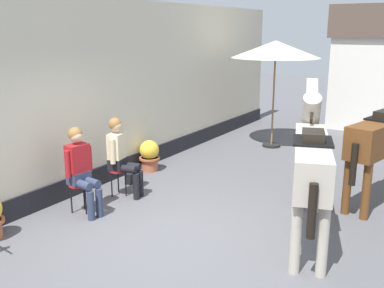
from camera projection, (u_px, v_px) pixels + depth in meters
name	position (u px, v px, depth m)	size (l,w,h in m)	color
ground_plane	(258.00, 179.00, 8.72)	(40.00, 40.00, 0.00)	#56565B
pub_facade_wall	(104.00, 101.00, 8.40)	(0.34, 14.00, 3.40)	beige
seated_visitor_near	(81.00, 166.00, 6.93)	(0.61, 0.49, 1.39)	red
seated_visitor_far	(121.00, 153.00, 7.67)	(0.61, 0.48, 1.39)	red
saddled_horse_near	(311.00, 157.00, 6.09)	(1.23, 2.88, 2.06)	#B2A899
flower_planter_farthest	(149.00, 155.00, 9.17)	(0.43, 0.43, 0.64)	#A85638
cafe_parasol	(276.00, 50.00, 10.55)	(2.10, 2.10, 2.58)	black
satchel_bag	(131.00, 178.00, 8.49)	(0.28, 0.12, 0.20)	black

